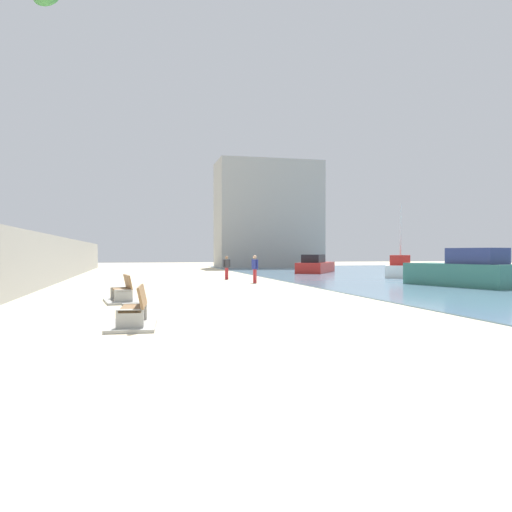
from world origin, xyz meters
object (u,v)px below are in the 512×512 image
(bench_far, at_px, (122,296))
(boat_distant, at_px, (315,266))
(boat_nearest, at_px, (464,272))
(person_standing, at_px, (255,267))
(boat_mid_bay, at_px, (400,269))
(person_walking, at_px, (227,266))
(bench_near, at_px, (134,317))

(bench_far, distance_m, boat_distant, 27.21)
(boat_nearest, relative_size, boat_distant, 0.94)
(person_standing, bearing_deg, boat_nearest, -29.65)
(bench_far, bearing_deg, person_standing, 53.61)
(boat_nearest, height_order, boat_mid_bay, boat_mid_bay)
(bench_far, distance_m, boat_mid_bay, 22.96)
(person_walking, distance_m, boat_distant, 12.57)
(person_standing, bearing_deg, bench_far, -126.39)
(boat_distant, bearing_deg, person_standing, -123.39)
(boat_mid_bay, xyz_separation_m, boat_distant, (-3.07, 8.86, -0.01))
(person_standing, relative_size, boat_mid_bay, 0.31)
(person_standing, xyz_separation_m, boat_mid_bay, (11.43, 3.83, -0.30))
(bench_far, relative_size, boat_mid_bay, 0.43)
(boat_nearest, bearing_deg, person_walking, 137.54)
(bench_near, bearing_deg, boat_nearest, 32.00)
(bench_near, relative_size, boat_distant, 0.32)
(boat_nearest, relative_size, boat_mid_bay, 1.22)
(person_walking, relative_size, person_standing, 0.96)
(bench_near, relative_size, person_standing, 1.35)
(boat_nearest, distance_m, boat_distant, 18.29)
(bench_far, height_order, boat_nearest, boat_nearest)
(person_standing, bearing_deg, person_walking, 102.17)
(person_walking, distance_m, boat_nearest, 14.45)
(person_walking, xyz_separation_m, boat_nearest, (10.66, -9.75, -0.09))
(person_standing, relative_size, boat_nearest, 0.26)
(bench_near, height_order, boat_nearest, boat_nearest)
(bench_far, distance_m, boat_nearest, 17.39)
(person_walking, relative_size, boat_mid_bay, 0.30)
(person_standing, height_order, boat_distant, person_standing)
(boat_mid_bay, distance_m, boat_distant, 9.38)
(bench_near, distance_m, bench_far, 6.17)
(person_walking, bearing_deg, boat_mid_bay, -1.74)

